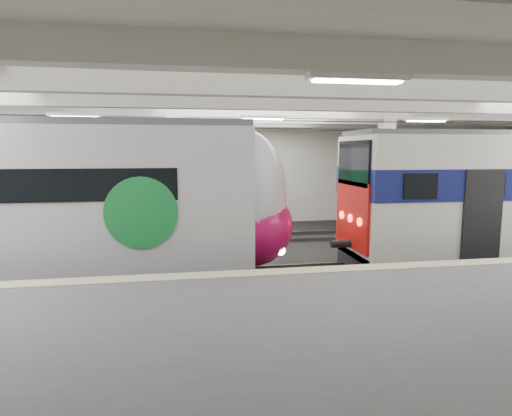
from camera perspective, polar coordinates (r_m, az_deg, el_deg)
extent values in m
cube|color=black|center=(13.30, 2.44, -9.32)|extent=(36.00, 24.00, 0.10)
cube|color=silver|center=(12.83, 2.59, 15.34)|extent=(36.00, 24.00, 0.20)
cube|color=beige|center=(22.62, -2.84, 4.90)|extent=(30.00, 0.10, 5.50)
cube|color=#565658|center=(7.29, 13.85, -19.32)|extent=(30.00, 7.00, 1.10)
cube|color=beige|center=(9.94, 6.43, -8.27)|extent=(30.00, 0.50, 0.02)
cube|color=beige|center=(15.47, -10.83, 3.51)|extent=(0.50, 0.50, 5.50)
cube|color=beige|center=(17.27, 16.81, 3.74)|extent=(0.50, 0.50, 5.50)
cube|color=beige|center=(12.80, 2.58, 14.01)|extent=(30.00, 18.00, 0.50)
cube|color=#59544C|center=(13.26, 2.44, -8.79)|extent=(30.00, 1.52, 0.16)
cube|color=#59544C|center=(18.52, -1.12, -4.04)|extent=(30.00, 1.52, 0.16)
cylinder|color=black|center=(12.75, 2.56, 11.56)|extent=(30.00, 0.03, 0.03)
cylinder|color=black|center=(18.15, -1.16, 10.39)|extent=(30.00, 0.03, 0.03)
cube|color=white|center=(10.83, 4.87, 13.40)|extent=(26.00, 8.40, 0.12)
cube|color=silver|center=(13.38, -30.44, 0.81)|extent=(13.21, 2.95, 3.96)
ellipsoid|color=silver|center=(12.64, -1.22, 1.52)|extent=(2.34, 2.89, 3.88)
ellipsoid|color=#B70F4E|center=(12.78, -0.68, -2.36)|extent=(2.48, 2.95, 2.38)
cylinder|color=#188939|center=(11.09, -15.06, -0.63)|extent=(1.83, 0.06, 1.83)
cube|color=black|center=(13.76, -29.83, -8.03)|extent=(13.21, 2.06, 0.70)
cube|color=red|center=(13.60, 12.68, -0.86)|extent=(0.08, 2.48, 2.08)
cube|color=black|center=(13.46, 12.88, 5.85)|extent=(0.08, 2.33, 1.36)
cube|color=silver|center=(18.25, -19.05, 2.17)|extent=(12.71, 2.72, 3.44)
cube|color=#188939|center=(18.22, -19.11, 3.59)|extent=(12.75, 2.77, 0.72)
cube|color=#4C4C51|center=(18.18, -19.30, 7.86)|extent=(12.71, 2.27, 0.16)
cube|color=black|center=(18.52, -18.79, -3.75)|extent=(12.71, 2.45, 0.60)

